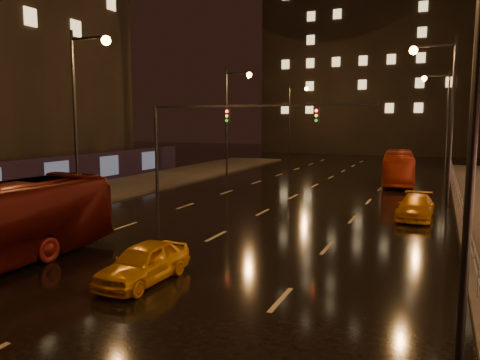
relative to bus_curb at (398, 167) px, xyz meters
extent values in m
plane|color=black|center=(-6.00, -11.89, -1.35)|extent=(140.00, 140.00, 0.00)
cube|color=#38332D|center=(-19.50, -16.89, -1.27)|extent=(7.00, 70.00, 0.15)
cube|color=black|center=(-2.00, 40.11, 16.65)|extent=(44.00, 16.00, 36.00)
cylinder|color=black|center=(-15.60, -11.89, 1.75)|extent=(0.22, 0.22, 6.20)
cube|color=black|center=(-8.00, -11.89, 4.75)|extent=(15.20, 0.14, 0.14)
cube|color=black|center=(-10.00, -11.89, 4.10)|extent=(0.32, 0.18, 0.95)
cube|color=black|center=(-4.00, -11.89, 4.10)|extent=(0.32, 0.18, 0.95)
sphere|color=#FF1E19|center=(-10.00, -12.01, 4.40)|extent=(0.18, 0.18, 0.18)
cylinder|color=black|center=(3.60, -29.89, 3.65)|extent=(0.18, 0.18, 10.00)
cylinder|color=#99999E|center=(4.20, 12.11, -0.70)|extent=(0.04, 0.04, 1.00)
cube|color=#99999E|center=(4.20, -13.89, -0.25)|extent=(0.05, 56.00, 0.05)
cube|color=#99999E|center=(4.20, -13.89, -0.65)|extent=(0.05, 56.00, 0.05)
imported|color=#A02910|center=(0.00, 0.00, 0.00)|extent=(3.00, 9.80, 2.69)
imported|color=orange|center=(-5.50, -28.18, -0.71)|extent=(1.63, 3.78, 1.27)
imported|color=orange|center=(2.00, -14.18, -0.73)|extent=(1.86, 4.29, 1.23)
camera|label=1|loc=(2.99, -40.25, 3.78)|focal=35.00mm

